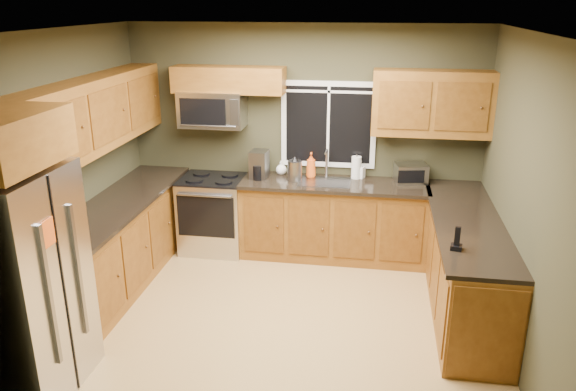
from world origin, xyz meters
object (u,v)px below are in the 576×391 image
(microwave, at_px, (212,109))
(coffee_maker, at_px, (259,165))
(soap_bottle_a, at_px, (311,165))
(soap_bottle_b, at_px, (360,170))
(refrigerator, at_px, (20,285))
(kettle, at_px, (295,170))
(cordless_phone, at_px, (457,243))
(toaster_oven, at_px, (411,173))
(soap_bottle_c, at_px, (281,168))
(paper_towel_roll, at_px, (356,167))
(range, at_px, (214,213))

(microwave, distance_m, coffee_maker, 0.86)
(soap_bottle_a, xyz_separation_m, soap_bottle_b, (0.58, 0.07, -0.05))
(refrigerator, bearing_deg, kettle, 58.55)
(cordless_phone, bearing_deg, coffee_maker, 140.32)
(toaster_oven, distance_m, cordless_phone, 1.84)
(coffee_maker, distance_m, kettle, 0.44)
(soap_bottle_c, distance_m, cordless_phone, 2.64)
(soap_bottle_c, height_order, cordless_phone, cordless_phone)
(refrigerator, xyz_separation_m, paper_towel_roll, (2.39, 2.98, 0.17))
(range, xyz_separation_m, microwave, (-0.00, 0.14, 1.26))
(soap_bottle_c, bearing_deg, coffee_maker, -142.15)
(soap_bottle_a, bearing_deg, paper_towel_roll, 5.52)
(refrigerator, height_order, soap_bottle_a, refrigerator)
(refrigerator, bearing_deg, soap_bottle_a, 57.59)
(kettle, bearing_deg, range, 179.54)
(coffee_maker, distance_m, paper_towel_roll, 1.15)
(soap_bottle_b, xyz_separation_m, cordless_phone, (0.88, -1.90, -0.04))
(soap_bottle_a, relative_size, soap_bottle_b, 1.46)
(kettle, relative_size, paper_towel_roll, 1.01)
(refrigerator, xyz_separation_m, kettle, (1.69, 2.76, 0.18))
(microwave, relative_size, toaster_oven, 1.90)
(soap_bottle_b, bearing_deg, coffee_maker, -171.28)
(refrigerator, height_order, microwave, microwave)
(paper_towel_roll, bearing_deg, soap_bottle_b, 21.80)
(microwave, bearing_deg, paper_towel_roll, 2.50)
(microwave, relative_size, soap_bottle_b, 3.66)
(refrigerator, distance_m, soap_bottle_c, 3.35)
(toaster_oven, height_order, soap_bottle_a, soap_bottle_a)
(range, height_order, soap_bottle_a, soap_bottle_a)
(range, relative_size, kettle, 3.16)
(refrigerator, height_order, soap_bottle_c, refrigerator)
(microwave, relative_size, coffee_maker, 2.32)
(range, height_order, paper_towel_roll, paper_towel_roll)
(soap_bottle_a, bearing_deg, range, -172.25)
(microwave, height_order, paper_towel_roll, microwave)
(coffee_maker, xyz_separation_m, cordless_phone, (2.07, -1.72, -0.09))
(kettle, height_order, paper_towel_roll, kettle)
(refrigerator, distance_m, kettle, 3.24)
(range, height_order, coffee_maker, coffee_maker)
(paper_towel_roll, xyz_separation_m, soap_bottle_c, (-0.90, 0.02, -0.05))
(refrigerator, distance_m, cordless_phone, 3.50)
(soap_bottle_b, bearing_deg, cordless_phone, -65.02)
(toaster_oven, bearing_deg, cordless_phone, -80.44)
(paper_towel_roll, xyz_separation_m, cordless_phone, (0.93, -1.88, -0.07))
(coffee_maker, distance_m, soap_bottle_a, 0.61)
(coffee_maker, distance_m, soap_bottle_b, 1.20)
(refrigerator, height_order, coffee_maker, refrigerator)
(coffee_maker, height_order, soap_bottle_b, coffee_maker)
(soap_bottle_b, height_order, soap_bottle_c, soap_bottle_b)
(coffee_maker, height_order, soap_bottle_a, coffee_maker)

